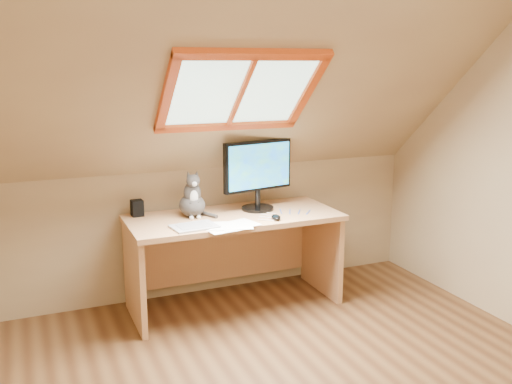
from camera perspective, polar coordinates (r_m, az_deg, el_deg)
name	(u,v)px	position (r m, az deg, el deg)	size (l,w,h in m)	color
room_shell	(328,143)	(2.70, 7.24, 4.87)	(3.52, 3.52, 2.41)	tan
desk	(231,241)	(4.31, -2.54, -4.92)	(1.55, 0.68, 0.71)	tan
monitor	(258,171)	(4.27, 0.20, 2.16)	(0.57, 0.24, 0.53)	black
cat	(192,200)	(4.15, -6.39, -0.79)	(0.20, 0.24, 0.35)	#45403D
desk_speaker	(137,208)	(4.24, -11.80, -1.58)	(0.08, 0.08, 0.12)	black
graphics_tablet	(194,227)	(3.90, -6.20, -3.45)	(0.30, 0.21, 0.01)	#B2B2B7
mouse	(276,217)	(4.07, 2.01, -2.54)	(0.06, 0.11, 0.03)	black
papers	(227,226)	(3.91, -2.95, -3.40)	(0.35, 0.30, 0.01)	white
cables	(284,214)	(4.22, 2.84, -2.17)	(0.51, 0.26, 0.01)	silver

